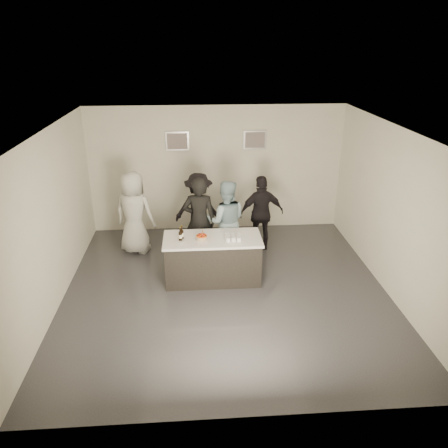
# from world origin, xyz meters

# --- Properties ---
(floor) EXTENTS (6.00, 6.00, 0.00)m
(floor) POSITION_xyz_m (0.00, 0.00, 0.00)
(floor) COLOR #3D3D42
(floor) RESTS_ON ground
(ceiling) EXTENTS (6.00, 6.00, 0.00)m
(ceiling) POSITION_xyz_m (0.00, 0.00, 3.00)
(ceiling) COLOR white
(wall_back) EXTENTS (6.00, 0.04, 3.00)m
(wall_back) POSITION_xyz_m (0.00, 3.00, 1.50)
(wall_back) COLOR silver
(wall_back) RESTS_ON ground
(wall_front) EXTENTS (6.00, 0.04, 3.00)m
(wall_front) POSITION_xyz_m (0.00, -3.00, 1.50)
(wall_front) COLOR silver
(wall_front) RESTS_ON ground
(wall_left) EXTENTS (0.04, 6.00, 3.00)m
(wall_left) POSITION_xyz_m (-3.00, 0.00, 1.50)
(wall_left) COLOR silver
(wall_left) RESTS_ON ground
(wall_right) EXTENTS (0.04, 6.00, 3.00)m
(wall_right) POSITION_xyz_m (3.00, 0.00, 1.50)
(wall_right) COLOR silver
(wall_right) RESTS_ON ground
(picture_left) EXTENTS (0.54, 0.04, 0.44)m
(picture_left) POSITION_xyz_m (-0.90, 2.97, 2.20)
(picture_left) COLOR #B2B2B7
(picture_left) RESTS_ON wall_back
(picture_right) EXTENTS (0.54, 0.04, 0.44)m
(picture_right) POSITION_xyz_m (0.90, 2.97, 2.20)
(picture_right) COLOR #B2B2B7
(picture_right) RESTS_ON wall_back
(bar_counter) EXTENTS (1.86, 0.86, 0.90)m
(bar_counter) POSITION_xyz_m (-0.23, 0.44, 0.45)
(bar_counter) COLOR white
(bar_counter) RESTS_ON ground
(cake) EXTENTS (0.21, 0.21, 0.07)m
(cake) POSITION_xyz_m (-0.43, 0.38, 0.94)
(cake) COLOR orange
(cake) RESTS_ON bar_counter
(beer_bottle_a) EXTENTS (0.07, 0.07, 0.26)m
(beer_bottle_a) POSITION_xyz_m (-0.80, 0.44, 1.03)
(beer_bottle_a) COLOR black
(beer_bottle_a) RESTS_ON bar_counter
(beer_bottle_b) EXTENTS (0.07, 0.07, 0.26)m
(beer_bottle_b) POSITION_xyz_m (-0.82, 0.36, 1.03)
(beer_bottle_b) COLOR black
(beer_bottle_b) RESTS_ON bar_counter
(tumbler_cluster) EXTENTS (0.30, 0.30, 0.08)m
(tumbler_cluster) POSITION_xyz_m (0.16, 0.36, 0.94)
(tumbler_cluster) COLOR orange
(tumbler_cluster) RESTS_ON bar_counter
(candles) EXTENTS (0.24, 0.08, 0.01)m
(candles) POSITION_xyz_m (-0.48, 0.16, 0.90)
(candles) COLOR pink
(candles) RESTS_ON bar_counter
(person_main_black) EXTENTS (0.73, 0.52, 1.87)m
(person_main_black) POSITION_xyz_m (-0.46, 1.19, 0.94)
(person_main_black) COLOR black
(person_main_black) RESTS_ON ground
(person_main_blue) EXTENTS (0.88, 0.71, 1.75)m
(person_main_blue) POSITION_xyz_m (0.10, 1.29, 0.88)
(person_main_blue) COLOR #92B4BF
(person_main_blue) RESTS_ON ground
(person_guest_left) EXTENTS (1.04, 0.86, 1.83)m
(person_guest_left) POSITION_xyz_m (-1.85, 1.80, 0.91)
(person_guest_left) COLOR silver
(person_guest_left) RESTS_ON ground
(person_guest_right) EXTENTS (1.04, 0.54, 1.70)m
(person_guest_right) POSITION_xyz_m (0.91, 1.73, 0.85)
(person_guest_right) COLOR black
(person_guest_right) RESTS_ON ground
(person_guest_back) EXTENTS (1.22, 0.88, 1.71)m
(person_guest_back) POSITION_xyz_m (-0.45, 2.00, 0.85)
(person_guest_back) COLOR black
(person_guest_back) RESTS_ON ground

